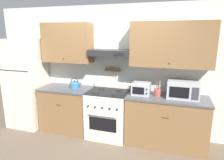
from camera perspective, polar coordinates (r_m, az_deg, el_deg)
The scene contains 10 objects.
ground_plane at distance 3.95m, azimuth -2.59°, elevation -17.50°, with size 16.00×16.00×0.00m, color brown.
wall_back at distance 3.95m, azimuth 1.39°, elevation 5.52°, with size 5.20×0.46×2.55m.
counter_left at distance 4.37m, azimuth -12.61°, elevation -7.95°, with size 1.05×0.64×0.92m.
counter_right at distance 3.84m, azimuth 15.12°, elevation -11.20°, with size 1.43×0.64×0.92m.
stove_range at distance 3.99m, azimuth -1.14°, elevation -9.60°, with size 0.77×0.67×1.01m.
refrigerator at distance 4.73m, azimuth -23.27°, elevation -0.85°, with size 0.73×0.71×1.90m.
tea_kettle at distance 4.14m, azimuth -10.60°, elevation -1.27°, with size 0.25×0.19×0.21m.
microwave at distance 3.68m, azimuth 19.57°, elevation -2.62°, with size 0.52×0.39×0.29m.
utensil_crock at distance 3.68m, azimuth 12.93°, elevation -3.38°, with size 0.14×0.14×0.28m.
toaster_oven at distance 3.70m, azimuth 8.32°, elevation -2.44°, with size 0.32×0.31×0.21m.
Camera 1 is at (1.18, -3.17, 2.03)m, focal length 32.00 mm.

